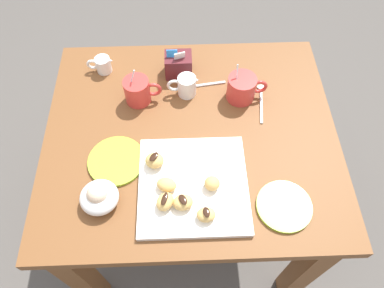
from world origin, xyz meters
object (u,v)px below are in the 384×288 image
object	(u,v)px
beignet_4	(167,185)
beignet_5	(212,183)
dining_table	(191,156)
sugar_caddy	(178,65)
beignet_1	(155,161)
beignet_3	(165,202)
pastry_plate_square	(194,185)
beignet_0	(183,202)
saucer_lime_right	(284,206)
ice_cream_bowl	(99,197)
cream_pitcher_white	(186,85)
coffee_mug_red_left	(138,90)
beignet_2	(206,215)
chocolate_sauce_pitcher	(103,64)
saucer_lime_left	(116,161)
coffee_mug_red_right	(242,87)

from	to	relation	value
beignet_4	beignet_5	xyz separation A→B (m)	(0.12, -0.00, 0.00)
dining_table	sugar_caddy	world-z (taller)	sugar_caddy
beignet_1	beignet_3	distance (m)	0.13
pastry_plate_square	beignet_4	xyz separation A→B (m)	(-0.08, -0.01, 0.02)
beignet_0	beignet_5	world-z (taller)	beignet_5
beignet_0	beignet_1	bearing A→B (deg)	121.08
sugar_caddy	beignet_5	world-z (taller)	sugar_caddy
saucer_lime_right	beignet_5	distance (m)	0.21
ice_cream_bowl	beignet_1	bearing A→B (deg)	35.49
beignet_3	beignet_4	distance (m)	0.05
cream_pitcher_white	beignet_5	distance (m)	0.36
pastry_plate_square	coffee_mug_red_left	xyz separation A→B (m)	(-0.17, 0.32, 0.04)
ice_cream_bowl	beignet_2	world-z (taller)	ice_cream_bowl
ice_cream_bowl	beignet_5	bearing A→B (deg)	5.22
chocolate_sauce_pitcher	saucer_lime_left	world-z (taller)	chocolate_sauce_pitcher
saucer_lime_right	beignet_0	xyz separation A→B (m)	(-0.28, 0.01, 0.03)
dining_table	coffee_mug_red_left	world-z (taller)	coffee_mug_red_left
beignet_0	coffee_mug_red_left	bearing A→B (deg)	109.38
saucer_lime_right	beignet_5	xyz separation A→B (m)	(-0.19, 0.06, 0.03)
beignet_1	beignet_3	xyz separation A→B (m)	(0.03, -0.13, -0.00)
coffee_mug_red_right	cream_pitcher_white	distance (m)	0.18
cream_pitcher_white	saucer_lime_left	size ratio (longest dim) A/B	0.63
dining_table	beignet_1	distance (m)	0.24
beignet_2	ice_cream_bowl	bearing A→B (deg)	167.95
coffee_mug_red_right	beignet_2	distance (m)	0.44
ice_cream_bowl	saucer_lime_left	distance (m)	0.13
beignet_0	beignet_2	bearing A→B (deg)	-31.24
saucer_lime_right	cream_pitcher_white	bearing A→B (deg)	121.62
beignet_2	pastry_plate_square	bearing A→B (deg)	105.23
beignet_5	saucer_lime_left	bearing A→B (deg)	160.36
beignet_2	beignet_5	bearing A→B (deg)	76.55
dining_table	coffee_mug_red_left	xyz separation A→B (m)	(-0.16, 0.14, 0.19)
beignet_1	dining_table	bearing A→B (deg)	47.51
pastry_plate_square	coffee_mug_red_left	distance (m)	0.37
pastry_plate_square	beignet_5	world-z (taller)	beignet_5
ice_cream_bowl	beignet_0	world-z (taller)	ice_cream_bowl
pastry_plate_square	chocolate_sauce_pitcher	xyz separation A→B (m)	(-0.30, 0.46, 0.02)
coffee_mug_red_left	saucer_lime_left	world-z (taller)	coffee_mug_red_left
saucer_lime_left	beignet_1	bearing A→B (deg)	-10.29
beignet_0	saucer_lime_left	bearing A→B (deg)	142.08
dining_table	beignet_1	xyz separation A→B (m)	(-0.11, -0.12, 0.18)
ice_cream_bowl	beignet_4	size ratio (longest dim) A/B	1.93
dining_table	saucer_lime_left	bearing A→B (deg)	-156.56
cream_pitcher_white	chocolate_sauce_pitcher	bearing A→B (deg)	158.14
coffee_mug_red_right	sugar_caddy	distance (m)	0.23
sugar_caddy	ice_cream_bowl	world-z (taller)	sugar_caddy
beignet_0	beignet_4	world-z (taller)	beignet_0
chocolate_sauce_pitcher	dining_table	bearing A→B (deg)	-42.97
beignet_4	chocolate_sauce_pitcher	bearing A→B (deg)	115.25
saucer_lime_right	beignet_1	world-z (taller)	beignet_1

